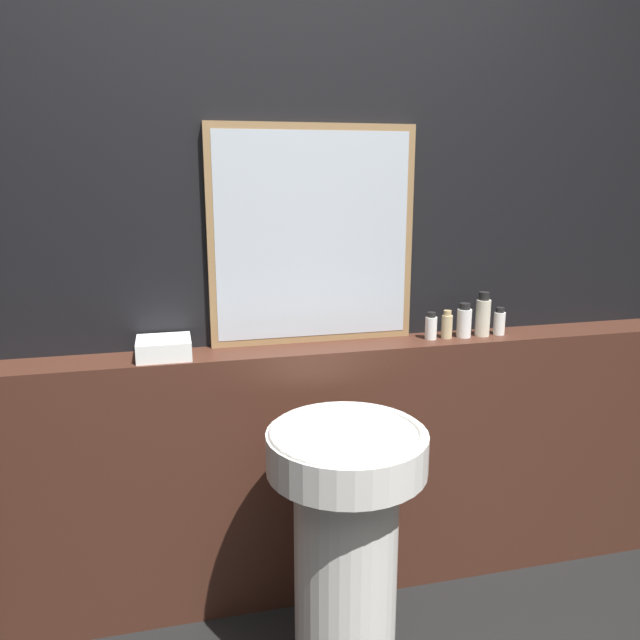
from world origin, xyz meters
TOP-DOWN VIEW (x-y plane):
  - wall_back at (0.00, 1.55)m, footprint 8.00×0.06m
  - vanity_counter at (0.00, 1.42)m, footprint 2.98×0.19m
  - pedestal_sink at (0.04, 0.99)m, footprint 0.49×0.49m
  - mirror at (0.06, 1.50)m, footprint 0.75×0.03m
  - towel_stack at (-0.48, 1.42)m, footprint 0.18×0.16m
  - shampoo_bottle at (0.49, 1.42)m, footprint 0.04×0.04m
  - conditioner_bottle at (0.56, 1.42)m, footprint 0.04×0.04m
  - lotion_bottle at (0.63, 1.42)m, footprint 0.06×0.06m
  - body_wash_bottle at (0.70, 1.42)m, footprint 0.06×0.06m
  - hand_soap_bottle at (0.77, 1.42)m, footprint 0.04×0.04m

SIDE VIEW (x-z plane):
  - vanity_counter at x=0.00m, z-range 0.00..0.99m
  - pedestal_sink at x=0.04m, z-range 0.07..0.92m
  - towel_stack at x=-0.48m, z-range 0.99..1.05m
  - shampoo_bottle at x=0.49m, z-range 0.98..1.08m
  - conditioner_bottle at x=0.56m, z-range 0.98..1.09m
  - hand_soap_bottle at x=0.77m, z-range 0.98..1.09m
  - lotion_bottle at x=0.63m, z-range 0.98..1.11m
  - body_wash_bottle at x=0.70m, z-range 0.98..1.15m
  - wall_back at x=0.00m, z-range 0.00..2.50m
  - mirror at x=0.06m, z-range 0.99..1.76m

